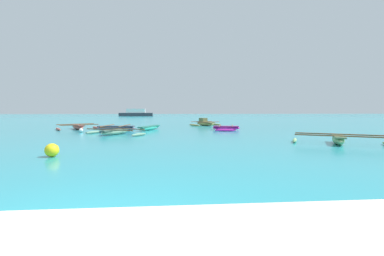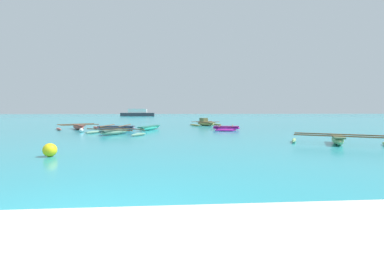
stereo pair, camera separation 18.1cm
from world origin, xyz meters
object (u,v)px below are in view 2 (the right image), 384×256
at_px(moored_boat_3, 338,140).
at_px(moored_boat_6, 226,128).
at_px(moored_boat_1, 115,132).
at_px(distant_ferry, 138,113).
at_px(moored_boat_5, 205,123).
at_px(mooring_buoy_0, 81,130).
at_px(moored_boat_4, 116,128).
at_px(moored_boat_2, 78,127).
at_px(moored_boat_0, 150,128).
at_px(mooring_buoy_1, 50,150).

bearing_deg(moored_boat_3, moored_boat_6, 49.66).
height_order(moored_boat_1, moored_boat_6, moored_boat_1).
bearing_deg(distant_ferry, moored_boat_6, -74.55).
bearing_deg(moored_boat_5, mooring_buoy_0, -80.23).
bearing_deg(moored_boat_5, moored_boat_6, -18.17).
bearing_deg(distant_ferry, mooring_buoy_0, -86.84).
relative_size(moored_boat_3, moored_boat_4, 1.19).
xyz_separation_m(moored_boat_2, moored_boat_4, (3.97, -2.30, 0.01)).
relative_size(moored_boat_0, mooring_buoy_0, 11.75).
height_order(moored_boat_0, distant_ferry, distant_ferry).
height_order(moored_boat_5, mooring_buoy_1, moored_boat_5).
height_order(moored_boat_1, moored_boat_5, moored_boat_5).
bearing_deg(moored_boat_6, mooring_buoy_1, -112.90).
relative_size(moored_boat_1, moored_boat_3, 1.00).
bearing_deg(moored_boat_6, moored_boat_0, -170.62).
bearing_deg(moored_boat_2, moored_boat_0, 47.64).
bearing_deg(mooring_buoy_0, moored_boat_1, -35.34).
distance_m(moored_boat_3, mooring_buoy_0, 18.18).
distance_m(moored_boat_2, mooring_buoy_1, 15.01).
distance_m(moored_boat_2, moored_boat_5, 13.54).
height_order(mooring_buoy_1, distant_ferry, distant_ferry).
bearing_deg(moored_boat_6, moored_boat_1, -143.49).
relative_size(mooring_buoy_0, mooring_buoy_1, 0.65).
relative_size(moored_boat_0, moored_boat_1, 0.84).
relative_size(moored_boat_5, mooring_buoy_1, 7.36).
bearing_deg(distant_ferry, moored_boat_4, -84.17).
relative_size(moored_boat_0, mooring_buoy_1, 7.65).
bearing_deg(distant_ferry, moored_boat_0, -81.25).
distance_m(moored_boat_0, moored_boat_3, 15.07).
height_order(moored_boat_4, distant_ferry, distant_ferry).
height_order(moored_boat_2, moored_boat_5, moored_boat_5).
distance_m(mooring_buoy_0, mooring_buoy_1, 11.50).
xyz_separation_m(moored_boat_0, moored_boat_4, (-2.74, -1.07, 0.03)).
bearing_deg(moored_boat_6, moored_boat_3, -54.90).
height_order(moored_boat_0, mooring_buoy_0, moored_boat_0).
distance_m(moored_boat_4, mooring_buoy_1, 12.15).
relative_size(moored_boat_2, moored_boat_6, 1.12).
xyz_separation_m(moored_boat_0, moored_boat_3, (10.74, -10.56, 0.03)).
height_order(moored_boat_6, mooring_buoy_0, moored_boat_6).
xyz_separation_m(moored_boat_3, distant_ferry, (-19.20, 65.57, 0.65)).
distance_m(moored_boat_0, distant_ferry, 55.66).
bearing_deg(distant_ferry, moored_boat_3, -73.68).
distance_m(moored_boat_0, moored_boat_4, 2.94).
relative_size(moored_boat_0, moored_boat_6, 1.07).
distance_m(moored_boat_1, distant_ferry, 59.64).
bearing_deg(mooring_buoy_1, moored_boat_1, 86.81).
height_order(moored_boat_6, mooring_buoy_1, mooring_buoy_1).
relative_size(moored_boat_2, moored_boat_5, 1.09).
bearing_deg(moored_boat_6, mooring_buoy_0, -159.05).
bearing_deg(moored_boat_2, moored_boat_1, 7.66).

